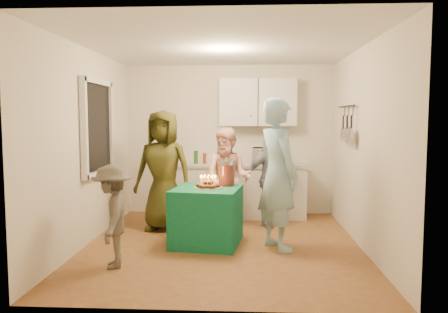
{
  "coord_description": "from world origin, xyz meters",
  "views": [
    {
      "loc": [
        0.32,
        -5.67,
        1.68
      ],
      "look_at": [
        0.0,
        0.35,
        1.15
      ],
      "focal_mm": 35.0,
      "sensor_mm": 36.0,
      "label": 1
    }
  ],
  "objects_px": {
    "woman_back_left": "(163,171)",
    "woman_back_center": "(228,179)",
    "microwave": "(267,156)",
    "child_near_left": "(112,216)",
    "counter": "(240,192)",
    "party_table": "(207,216)",
    "punch_jar": "(227,173)",
    "man_birthday": "(278,174)",
    "woman_back_right": "(271,178)"
  },
  "relations": [
    {
      "from": "microwave",
      "to": "woman_back_left",
      "type": "height_order",
      "value": "woman_back_left"
    },
    {
      "from": "woman_back_center",
      "to": "woman_back_right",
      "type": "height_order",
      "value": "woman_back_center"
    },
    {
      "from": "counter",
      "to": "woman_back_center",
      "type": "relative_size",
      "value": 1.43
    },
    {
      "from": "woman_back_left",
      "to": "microwave",
      "type": "bearing_deg",
      "value": 41.2
    },
    {
      "from": "woman_back_left",
      "to": "woman_back_center",
      "type": "relative_size",
      "value": 1.17
    },
    {
      "from": "man_birthday",
      "to": "child_near_left",
      "type": "distance_m",
      "value": 2.1
    },
    {
      "from": "man_birthday",
      "to": "woman_back_left",
      "type": "xyz_separation_m",
      "value": [
        -1.64,
        0.88,
        -0.07
      ]
    },
    {
      "from": "microwave",
      "to": "woman_back_center",
      "type": "xyz_separation_m",
      "value": [
        -0.62,
        -0.88,
        -0.28
      ]
    },
    {
      "from": "man_birthday",
      "to": "woman_back_center",
      "type": "height_order",
      "value": "man_birthday"
    },
    {
      "from": "microwave",
      "to": "child_near_left",
      "type": "bearing_deg",
      "value": -121.83
    },
    {
      "from": "woman_back_left",
      "to": "woman_back_center",
      "type": "xyz_separation_m",
      "value": [
        0.97,
        0.06,
        -0.13
      ]
    },
    {
      "from": "counter",
      "to": "woman_back_right",
      "type": "height_order",
      "value": "woman_back_right"
    },
    {
      "from": "microwave",
      "to": "man_birthday",
      "type": "relative_size",
      "value": 0.25
    },
    {
      "from": "woman_back_center",
      "to": "child_near_left",
      "type": "bearing_deg",
      "value": -111.82
    },
    {
      "from": "man_birthday",
      "to": "woman_back_right",
      "type": "bearing_deg",
      "value": -28.07
    },
    {
      "from": "party_table",
      "to": "woman_back_center",
      "type": "xyz_separation_m",
      "value": [
        0.25,
        0.8,
        0.39
      ]
    },
    {
      "from": "microwave",
      "to": "woman_back_left",
      "type": "xyz_separation_m",
      "value": [
        -1.59,
        -0.94,
        -0.15
      ]
    },
    {
      "from": "microwave",
      "to": "man_birthday",
      "type": "xyz_separation_m",
      "value": [
        0.05,
        -1.82,
        -0.08
      ]
    },
    {
      "from": "party_table",
      "to": "man_birthday",
      "type": "relative_size",
      "value": 0.44
    },
    {
      "from": "microwave",
      "to": "punch_jar",
      "type": "relative_size",
      "value": 1.45
    },
    {
      "from": "woman_back_center",
      "to": "man_birthday",
      "type": "bearing_deg",
      "value": -40.95
    },
    {
      "from": "punch_jar",
      "to": "woman_back_left",
      "type": "xyz_separation_m",
      "value": [
        -0.97,
        0.53,
        -0.03
      ]
    },
    {
      "from": "counter",
      "to": "woman_back_center",
      "type": "bearing_deg",
      "value": -100.56
    },
    {
      "from": "man_birthday",
      "to": "party_table",
      "type": "bearing_deg",
      "value": 52.29
    },
    {
      "from": "child_near_left",
      "to": "microwave",
      "type": "bearing_deg",
      "value": 131.46
    },
    {
      "from": "woman_back_right",
      "to": "counter",
      "type": "bearing_deg",
      "value": 101.44
    },
    {
      "from": "party_table",
      "to": "microwave",
      "type": "bearing_deg",
      "value": 62.6
    },
    {
      "from": "party_table",
      "to": "punch_jar",
      "type": "bearing_deg",
      "value": 39.54
    },
    {
      "from": "child_near_left",
      "to": "man_birthday",
      "type": "bearing_deg",
      "value": 99.63
    },
    {
      "from": "microwave",
      "to": "party_table",
      "type": "relative_size",
      "value": 0.58
    },
    {
      "from": "counter",
      "to": "woman_back_left",
      "type": "height_order",
      "value": "woman_back_left"
    },
    {
      "from": "party_table",
      "to": "man_birthday",
      "type": "bearing_deg",
      "value": -8.78
    },
    {
      "from": "counter",
      "to": "microwave",
      "type": "xyz_separation_m",
      "value": [
        0.46,
        0.0,
        0.62
      ]
    },
    {
      "from": "punch_jar",
      "to": "man_birthday",
      "type": "xyz_separation_m",
      "value": [
        0.67,
        -0.35,
        0.04
      ]
    },
    {
      "from": "counter",
      "to": "woman_back_right",
      "type": "distance_m",
      "value": 0.87
    },
    {
      "from": "woman_back_left",
      "to": "man_birthday",
      "type": "bearing_deg",
      "value": -17.51
    },
    {
      "from": "counter",
      "to": "woman_back_left",
      "type": "distance_m",
      "value": 1.54
    },
    {
      "from": "punch_jar",
      "to": "man_birthday",
      "type": "height_order",
      "value": "man_birthday"
    },
    {
      "from": "counter",
      "to": "man_birthday",
      "type": "relative_size",
      "value": 1.14
    },
    {
      "from": "counter",
      "to": "party_table",
      "type": "bearing_deg",
      "value": -103.81
    },
    {
      "from": "woman_back_center",
      "to": "woman_back_right",
      "type": "xyz_separation_m",
      "value": [
        0.66,
        0.24,
        -0.01
      ]
    },
    {
      "from": "microwave",
      "to": "woman_back_right",
      "type": "distance_m",
      "value": 0.7
    },
    {
      "from": "counter",
      "to": "child_near_left",
      "type": "height_order",
      "value": "child_near_left"
    },
    {
      "from": "man_birthday",
      "to": "woman_back_right",
      "type": "xyz_separation_m",
      "value": [
        -0.02,
        1.18,
        -0.21
      ]
    },
    {
      "from": "punch_jar",
      "to": "woman_back_right",
      "type": "distance_m",
      "value": 1.07
    },
    {
      "from": "woman_back_left",
      "to": "child_near_left",
      "type": "relative_size",
      "value": 1.54
    },
    {
      "from": "microwave",
      "to": "child_near_left",
      "type": "distance_m",
      "value": 3.25
    },
    {
      "from": "party_table",
      "to": "woman_back_left",
      "type": "bearing_deg",
      "value": 134.36
    },
    {
      "from": "child_near_left",
      "to": "party_table",
      "type": "bearing_deg",
      "value": 120.72
    },
    {
      "from": "woman_back_right",
      "to": "woman_back_center",
      "type": "bearing_deg",
      "value": 174.0
    }
  ]
}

